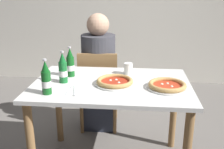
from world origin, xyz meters
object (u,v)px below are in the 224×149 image
object	(u,v)px
chair_behind_table	(99,86)
diner_seated	(99,75)
pizza_marinara_far	(115,82)
napkin_with_cutlery	(72,91)
pizza_margherita_near	(167,86)
beer_bottle_right	(63,69)
paper_cup	(128,69)
beer_bottle_left	(46,79)
dining_table_main	(111,96)
beer_bottle_center	(70,64)

from	to	relation	value
chair_behind_table	diner_seated	size ratio (longest dim) A/B	0.70
pizza_marinara_far	napkin_with_cutlery	bearing A→B (deg)	-150.76
pizza_margherita_near	beer_bottle_right	size ratio (longest dim) A/B	1.19
paper_cup	diner_seated	bearing A→B (deg)	125.95
beer_bottle_right	paper_cup	distance (m)	0.55
pizza_margherita_near	beer_bottle_left	distance (m)	0.86
napkin_with_cutlery	paper_cup	size ratio (longest dim) A/B	2.00
diner_seated	beer_bottle_right	bearing A→B (deg)	-104.18
diner_seated	beer_bottle_left	distance (m)	0.98
diner_seated	napkin_with_cutlery	size ratio (longest dim) A/B	6.37
dining_table_main	chair_behind_table	bearing A→B (deg)	107.39
dining_table_main	beer_bottle_center	bearing A→B (deg)	159.78
beer_bottle_center	napkin_with_cutlery	size ratio (longest dim) A/B	1.30
chair_behind_table	diner_seated	xyz separation A→B (m)	(-0.00, 0.05, 0.10)
pizza_marinara_far	napkin_with_cutlery	distance (m)	0.33
diner_seated	beer_bottle_center	xyz separation A→B (m)	(-0.15, -0.53, 0.27)
dining_table_main	paper_cup	bearing A→B (deg)	62.06
chair_behind_table	pizza_marinara_far	world-z (taller)	chair_behind_table
beer_bottle_left	dining_table_main	bearing A→B (deg)	31.45
chair_behind_table	dining_table_main	bearing A→B (deg)	103.98
beer_bottle_center	beer_bottle_right	distance (m)	0.15
beer_bottle_center	pizza_marinara_far	bearing A→B (deg)	-23.21
pizza_marinara_far	beer_bottle_right	world-z (taller)	beer_bottle_right
beer_bottle_left	napkin_with_cutlery	world-z (taller)	beer_bottle_left
dining_table_main	napkin_with_cutlery	distance (m)	0.35
pizza_marinara_far	beer_bottle_right	xyz separation A→B (m)	(-0.40, 0.01, 0.08)
pizza_margherita_near	beer_bottle_right	distance (m)	0.79
chair_behind_table	napkin_with_cutlery	distance (m)	0.85
dining_table_main	napkin_with_cutlery	size ratio (longest dim) A/B	6.32
chair_behind_table	pizza_marinara_far	distance (m)	0.74
diner_seated	beer_bottle_right	size ratio (longest dim) A/B	4.89
pizza_margherita_near	beer_bottle_right	xyz separation A→B (m)	(-0.78, 0.06, 0.08)
beer_bottle_center	napkin_with_cutlery	world-z (taller)	beer_bottle_center
diner_seated	beer_bottle_left	world-z (taller)	diner_seated
chair_behind_table	beer_bottle_center	xyz separation A→B (m)	(-0.16, -0.48, 0.37)
diner_seated	pizza_margherita_near	bearing A→B (deg)	-50.49
diner_seated	pizza_margherita_near	world-z (taller)	diner_seated
diner_seated	paper_cup	world-z (taller)	diner_seated
pizza_marinara_far	beer_bottle_center	size ratio (longest dim) A/B	1.20
chair_behind_table	paper_cup	xyz separation A→B (m)	(0.31, -0.38, 0.32)
chair_behind_table	paper_cup	distance (m)	0.59
beer_bottle_left	paper_cup	xyz separation A→B (m)	(0.54, 0.48, -0.06)
pizza_marinara_far	beer_bottle_left	xyz separation A→B (m)	(-0.45, -0.22, 0.08)
chair_behind_table	paper_cup	bearing A→B (deg)	125.57
chair_behind_table	beer_bottle_left	bearing A→B (deg)	71.81
dining_table_main	paper_cup	size ratio (longest dim) A/B	12.63
chair_behind_table	beer_bottle_center	distance (m)	0.63
pizza_margherita_near	pizza_marinara_far	size ratio (longest dim) A/B	0.99
napkin_with_cutlery	diner_seated	bearing A→B (deg)	85.59
pizza_marinara_far	beer_bottle_left	bearing A→B (deg)	-153.66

